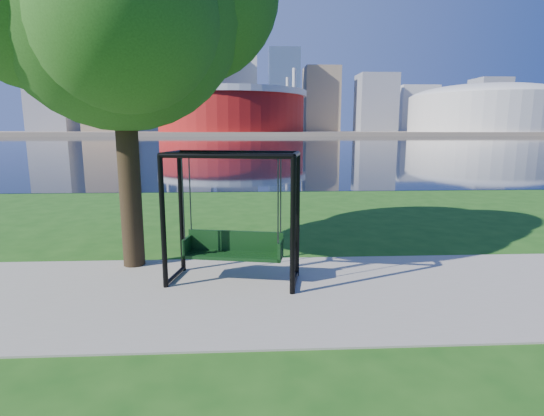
{
  "coord_description": "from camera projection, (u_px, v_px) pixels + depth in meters",
  "views": [
    {
      "loc": [
        -0.28,
        -7.58,
        2.83
      ],
      "look_at": [
        0.12,
        0.0,
        1.44
      ],
      "focal_mm": 28.0,
      "sensor_mm": 36.0,
      "label": 1
    }
  ],
  "objects": [
    {
      "name": "skyline",
      "position": [
        243.0,
        85.0,
        314.98
      ],
      "size": [
        392.0,
        66.0,
        96.5
      ],
      "color": "gray",
      "rests_on": "far_bank"
    },
    {
      "name": "stadium",
      "position": [
        232.0,
        110.0,
        235.7
      ],
      "size": [
        83.0,
        83.0,
        32.0
      ],
      "color": "maroon",
      "rests_on": "far_bank"
    },
    {
      "name": "arena",
      "position": [
        485.0,
        107.0,
        242.94
      ],
      "size": [
        84.0,
        84.0,
        26.56
      ],
      "color": "beige",
      "rests_on": "far_bank"
    },
    {
      "name": "path",
      "position": [
        267.0,
        292.0,
        7.47
      ],
      "size": [
        120.0,
        4.0,
        0.03
      ],
      "primitive_type": "cube",
      "color": "#9E937F",
      "rests_on": "ground"
    },
    {
      "name": "swing",
      "position": [
        233.0,
        221.0,
        7.83
      ],
      "size": [
        2.55,
        1.47,
        2.46
      ],
      "rotation": [
        0.0,
        0.0,
        -0.19
      ],
      "color": "black",
      "rests_on": "ground"
    },
    {
      "name": "river",
      "position": [
        250.0,
        142.0,
        108.15
      ],
      "size": [
        900.0,
        180.0,
        0.02
      ],
      "primitive_type": "cube",
      "color": "black",
      "rests_on": "ground"
    },
    {
      "name": "ground",
      "position": [
        266.0,
        283.0,
        7.97
      ],
      "size": [
        900.0,
        900.0,
        0.0
      ],
      "primitive_type": "plane",
      "color": "#1E5114",
      "rests_on": "ground"
    },
    {
      "name": "far_bank",
      "position": [
        250.0,
        133.0,
        308.34
      ],
      "size": [
        900.0,
        228.0,
        2.0
      ],
      "primitive_type": "cube",
      "color": "#937F60",
      "rests_on": "ground"
    }
  ]
}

